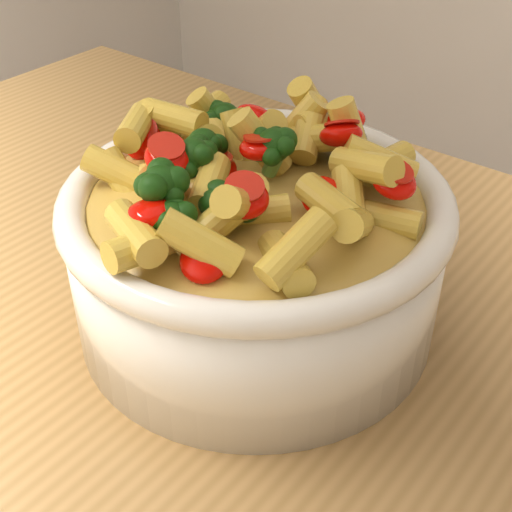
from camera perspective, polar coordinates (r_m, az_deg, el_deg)
The scene contains 3 objects.
table at distance 0.59m, azimuth -0.67°, elevation -17.00°, with size 1.20×0.80×0.90m.
serving_bowl at distance 0.52m, azimuth -0.00°, elevation 0.13°, with size 0.28×0.28×0.12m.
pasta_salad at distance 0.48m, azimuth -0.00°, elevation 7.27°, with size 0.22×0.22×0.05m.
Camera 1 is at (0.22, -0.27, 1.26)m, focal length 50.00 mm.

